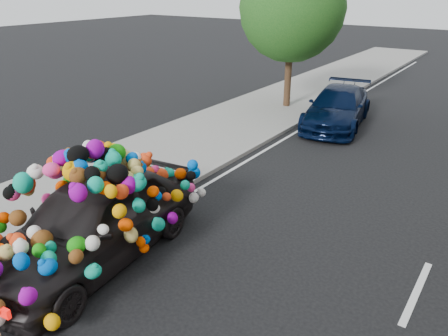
% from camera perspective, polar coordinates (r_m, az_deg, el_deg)
% --- Properties ---
extents(ground, '(100.00, 100.00, 0.00)m').
position_cam_1_polar(ground, '(9.53, 2.26, -8.12)').
color(ground, black).
rests_on(ground, ground).
extents(sidewalk, '(4.00, 60.00, 0.12)m').
position_cam_1_polar(sidewalk, '(12.08, -15.18, -1.58)').
color(sidewalk, gray).
rests_on(sidewalk, ground).
extents(kerb, '(0.15, 60.00, 0.13)m').
position_cam_1_polar(kerb, '(10.77, -8.35, -4.06)').
color(kerb, gray).
rests_on(kerb, ground).
extents(lane_markings, '(6.00, 50.00, 0.01)m').
position_cam_1_polar(lane_markings, '(8.52, 23.85, -14.57)').
color(lane_markings, silver).
rests_on(lane_markings, ground).
extents(tree_near_sidewalk, '(4.20, 4.20, 6.13)m').
position_cam_1_polar(tree_near_sidewalk, '(18.34, 8.86, 19.96)').
color(tree_near_sidewalk, '#332114').
rests_on(tree_near_sidewalk, ground).
extents(plush_art_car, '(2.85, 5.24, 2.29)m').
position_cam_1_polar(plush_art_car, '(8.44, -16.92, -4.40)').
color(plush_art_car, black).
rests_on(plush_art_car, ground).
extents(navy_sedan, '(2.73, 5.03, 1.38)m').
position_cam_1_polar(navy_sedan, '(16.79, 14.60, 7.68)').
color(navy_sedan, black).
rests_on(navy_sedan, ground).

